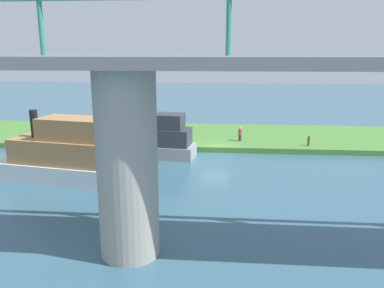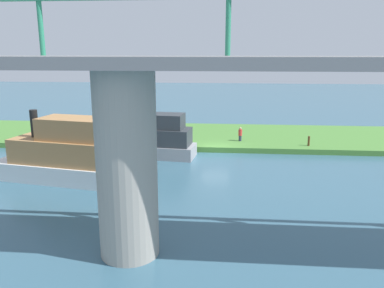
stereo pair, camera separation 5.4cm
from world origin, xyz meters
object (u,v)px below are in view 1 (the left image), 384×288
Objects in this scene: bridge_pylon at (127,166)px; mooring_post at (309,141)px; motorboat_red at (65,155)px; person_on_bank at (240,134)px; riverboat_paddlewheel at (151,139)px.

mooring_post is at bearing -121.24° from bridge_pylon.
mooring_post is 0.09× the size of motorboat_red.
person_on_bank is (-5.81, -21.53, -3.05)m from bridge_pylon.
person_on_bank is 0.16× the size of riverboat_paddlewheel.
bridge_pylon reaches higher than mooring_post.
riverboat_paddlewheel is (8.02, 4.56, 0.37)m from person_on_bank.
mooring_post is at bearing -152.60° from motorboat_red.
motorboat_red is at bearing 54.11° from riverboat_paddlewheel.
bridge_pylon reaches higher than riverboat_paddlewheel.
motorboat_red is at bearing 41.41° from person_on_bank.
motorboat_red reaches higher than person_on_bank.
person_on_bank is 1.51× the size of mooring_post.
bridge_pylon is at bearing 74.90° from person_on_bank.
mooring_post is (-6.38, 1.44, -0.24)m from person_on_bank.
person_on_bank is 9.24m from riverboat_paddlewheel.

